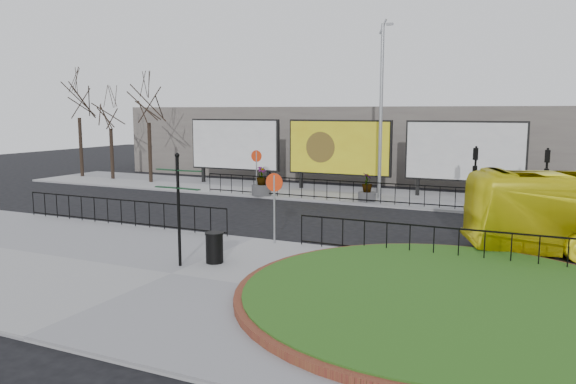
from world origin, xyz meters
The scene contains 24 objects.
ground centered at (0.00, 0.00, 0.00)m, with size 90.00×90.00×0.00m, color black.
pavement_near centered at (0.00, -5.00, 0.06)m, with size 30.00×10.00×0.12m, color gray.
pavement_far centered at (0.00, 12.00, 0.06)m, with size 44.00×6.00×0.12m, color gray.
brick_edge centered at (7.50, -4.00, 0.21)m, with size 10.40×10.40×0.18m, color brown.
grass_lawn centered at (7.50, -4.00, 0.23)m, with size 10.00×10.00×0.22m, color #265316.
railing_near_left centered at (-6.00, -0.30, 0.67)m, with size 10.00×0.10×1.10m, color black, non-canonical shape.
railing_near_right centered at (6.50, -0.30, 0.67)m, with size 9.00×0.10×1.10m, color black, non-canonical shape.
railing_far centered at (1.00, 9.30, 0.67)m, with size 18.00×0.10×1.10m, color black, non-canonical shape.
speed_sign_far centered at (-5.00, 9.40, 1.92)m, with size 0.64×0.07×2.47m.
speed_sign_near centered at (1.00, -0.40, 1.92)m, with size 0.64×0.07×2.47m.
billboard_left centered at (-8.50, 12.97, 2.60)m, with size 6.20×0.31×4.10m.
billboard_mid centered at (-1.50, 12.97, 2.60)m, with size 6.20×0.31×4.10m.
billboard_right centered at (5.50, 12.97, 2.60)m, with size 6.20×0.31×4.10m.
lamp_post centered at (1.51, 11.00, 4.83)m, with size 0.74×0.18×9.23m.
signal_pole_a centered at (6.50, 9.34, 2.10)m, with size 0.22×0.26×3.00m.
signal_pole_b centered at (9.50, 9.34, 2.10)m, with size 0.22×0.26×3.00m.
tree_left centered at (-14.00, 11.50, 3.62)m, with size 2.00×2.00×7.00m, color #2D2119, non-canonical shape.
tree_mid centered at (-17.50, 11.80, 3.22)m, with size 2.00×2.00×6.20m, color #2D2119, non-canonical shape.
tree_far centered at (-20.50, 12.00, 3.87)m, with size 2.00×2.00×7.50m, color #2D2119, non-canonical shape.
building_backdrop centered at (0.00, 22.00, 2.50)m, with size 40.00×10.00×5.00m, color #67625A.
fingerpost_sign centered at (-0.25, -4.23, 2.17)m, with size 1.59×0.29×3.40m.
litter_bin centered at (0.50, -3.50, 0.60)m, with size 0.57×0.57×0.94m.
planter_a centered at (-4.70, 9.40, 0.65)m, with size 1.09×1.09×1.57m.
planter_b centered at (1.19, 9.86, 0.68)m, with size 0.91×0.91×1.47m.
Camera 1 is at (9.65, -17.66, 4.73)m, focal length 35.00 mm.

